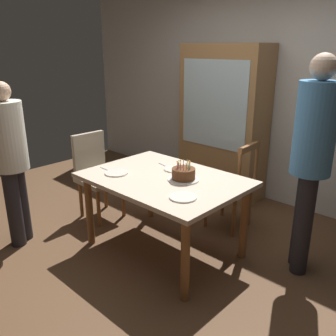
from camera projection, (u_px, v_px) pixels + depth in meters
ground at (164, 249)px, 3.46m from camera, size 6.40×6.40×0.00m
back_wall at (270, 95)px, 4.32m from camera, size 6.40×0.10×2.60m
dining_table at (164, 187)px, 3.25m from camera, size 1.43×1.02×0.74m
birthday_cake at (184, 175)px, 3.14m from camera, size 0.28×0.28×0.17m
plate_near_celebrant at (116, 173)px, 3.32m from camera, size 0.22×0.22×0.01m
plate_far_side at (175, 169)px, 3.42m from camera, size 0.22×0.22×0.01m
plate_near_guest at (183, 197)px, 2.78m from camera, size 0.22×0.22×0.01m
fork_near_celebrant at (106, 169)px, 3.42m from camera, size 0.18×0.02×0.01m
fork_far_side at (164, 165)px, 3.54m from camera, size 0.18×0.05×0.01m
chair_spindle_back at (232, 187)px, 3.76m from camera, size 0.47×0.47×0.95m
chair_upholstered at (96, 171)px, 4.03m from camera, size 0.45×0.45×0.95m
person_celebrant at (10, 156)px, 3.32m from camera, size 0.32×0.32×1.58m
person_guest at (312, 154)px, 2.85m from camera, size 0.32×0.32×1.82m
china_cabinet at (223, 122)px, 4.52m from camera, size 1.10×0.45×1.90m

